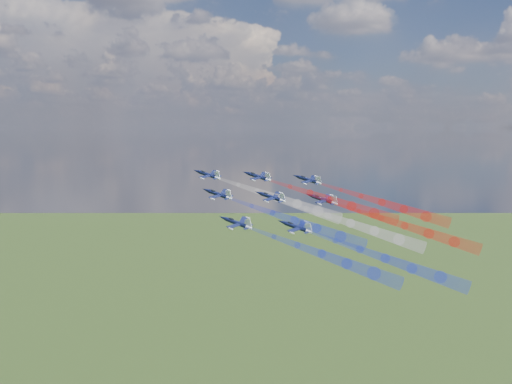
{
  "coord_description": "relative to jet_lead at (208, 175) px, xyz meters",
  "views": [
    {
      "loc": [
        -19.16,
        -178.12,
        151.99
      ],
      "look_at": [
        -18.88,
        -18.27,
        133.57
      ],
      "focal_mm": 39.18,
      "sensor_mm": 36.0,
      "label": 1
    }
  ],
  "objects": [
    {
      "name": "trail_rear_left",
      "position": [
        45.71,
        -38.79,
        -16.9
      ],
      "size": [
        35.58,
        22.95,
        13.07
      ],
      "primitive_type": null,
      "rotation": [
        0.24,
        -0.22,
        1.0
      ],
      "color": "#1B30EC"
    },
    {
      "name": "jet_inner_left",
      "position": [
        4.05,
        -14.09,
        -4.32
      ],
      "size": [
        13.37,
        12.65,
        6.79
      ],
      "primitive_type": null,
      "rotation": [
        0.24,
        -0.22,
        1.0
      ],
      "color": "black"
    },
    {
      "name": "jet_rear_right",
      "position": [
        33.87,
        -11.01,
        -6.18
      ],
      "size": [
        13.37,
        12.65,
        6.79
      ],
      "primitive_type": null,
      "rotation": [
        0.24,
        -0.22,
        1.0
      ],
      "color": "black"
    },
    {
      "name": "trail_inner_left",
      "position": [
        24.65,
        -25.83,
        -9.89
      ],
      "size": [
        35.58,
        22.95,
        13.07
      ],
      "primitive_type": null,
      "rotation": [
        0.24,
        -0.22,
        1.0
      ],
      "color": "#1B30EC"
    },
    {
      "name": "trail_center_third",
      "position": [
        39.59,
        -25.0,
        -10.77
      ],
      "size": [
        35.58,
        22.95,
        13.07
      ],
      "primitive_type": null,
      "rotation": [
        0.24,
        -0.22,
        1.0
      ],
      "color": "white"
    },
    {
      "name": "trail_outer_left",
      "position": [
        30.29,
        -39.4,
        -15.74
      ],
      "size": [
        35.58,
        22.95,
        13.07
      ],
      "primitive_type": null,
      "rotation": [
        0.24,
        -0.22,
        1.0
      ],
      "color": "#1B30EC"
    },
    {
      "name": "trail_inner_right",
      "position": [
        35.89,
        -12.33,
        -6.06
      ],
      "size": [
        35.58,
        22.95,
        13.07
      ],
      "primitive_type": null,
      "rotation": [
        0.24,
        -0.22,
        1.0
      ],
      "color": "red"
    },
    {
      "name": "jet_outer_right",
      "position": [
        31.03,
        3.8,
        -1.92
      ],
      "size": [
        13.37,
        12.65,
        6.79
      ],
      "primitive_type": null,
      "rotation": [
        0.24,
        -0.22,
        1.0
      ],
      "color": "black"
    },
    {
      "name": "jet_rear_left",
      "position": [
        25.1,
        -27.05,
        -11.34
      ],
      "size": [
        13.37,
        12.65,
        6.79
      ],
      "primitive_type": null,
      "rotation": [
        0.24,
        -0.22,
        1.0
      ],
      "color": "black"
    },
    {
      "name": "trail_rear_right",
      "position": [
        54.47,
        -22.75,
        -11.75
      ],
      "size": [
        35.58,
        22.95,
        13.07
      ],
      "primitive_type": null,
      "rotation": [
        0.24,
        -0.22,
        1.0
      ],
      "color": "red"
    },
    {
      "name": "jet_lead",
      "position": [
        0.0,
        0.0,
        0.0
      ],
      "size": [
        13.37,
        12.65,
        6.79
      ],
      "primitive_type": null,
      "rotation": [
        0.24,
        -0.22,
        1.0
      ],
      "color": "black"
    },
    {
      "name": "trail_outer_right",
      "position": [
        51.64,
        -7.93,
        -7.48
      ],
      "size": [
        35.58,
        22.95,
        13.07
      ],
      "primitive_type": null,
      "rotation": [
        0.24,
        -0.22,
        1.0
      ],
      "color": "red"
    },
    {
      "name": "trail_lead",
      "position": [
        20.61,
        -11.74,
        -5.57
      ],
      "size": [
        35.58,
        22.95,
        13.07
      ],
      "primitive_type": null,
      "rotation": [
        0.24,
        -0.22,
        1.0
      ],
      "color": "white"
    },
    {
      "name": "jet_center_third",
      "position": [
        18.99,
        -13.26,
        -5.2
      ],
      "size": [
        13.37,
        12.65,
        6.79
      ],
      "primitive_type": null,
      "rotation": [
        0.24,
        -0.22,
        1.0
      ],
      "color": "black"
    },
    {
      "name": "jet_outer_left",
      "position": [
        9.69,
        -27.66,
        -10.17
      ],
      "size": [
        13.37,
        12.65,
        6.79
      ],
      "primitive_type": null,
      "rotation": [
        0.24,
        -0.22,
        1.0
      ],
      "color": "black"
    },
    {
      "name": "jet_inner_right",
      "position": [
        15.29,
        -0.59,
        -0.5
      ],
      "size": [
        13.37,
        12.65,
        6.79
      ],
      "primitive_type": null,
      "rotation": [
        0.24,
        -0.22,
        1.0
      ],
      "color": "black"
    }
  ]
}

